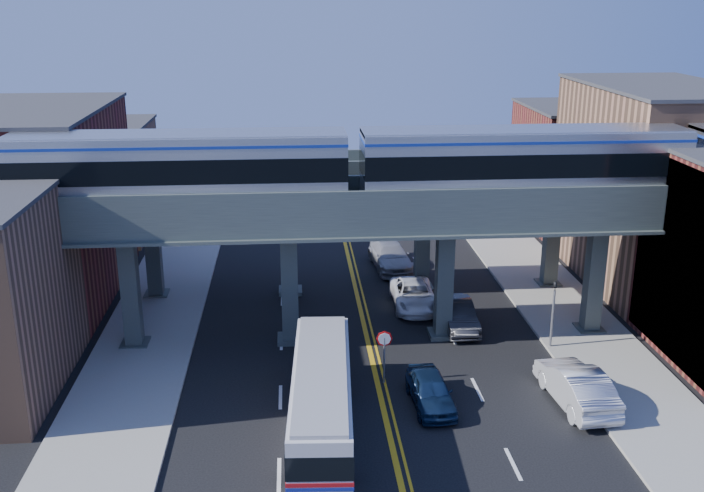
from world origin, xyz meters
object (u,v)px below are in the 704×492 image
at_px(traffic_signal, 553,307).
at_px(car_lane_a, 431,391).
at_px(transit_bus, 322,401).
at_px(car_lane_b, 457,315).
at_px(car_lane_c, 414,295).
at_px(car_lane_d, 390,256).
at_px(stop_sign, 384,348).
at_px(car_parked_curb, 576,385).
at_px(transit_train, 523,161).

height_order(traffic_signal, car_lane_a, traffic_signal).
bearing_deg(transit_bus, car_lane_b, -34.56).
xyz_separation_m(car_lane_b, car_lane_c, (-1.88, 3.17, -0.05)).
height_order(car_lane_a, car_lane_d, car_lane_d).
bearing_deg(stop_sign, car_lane_a, -51.54).
bearing_deg(traffic_signal, car_lane_a, -143.52).
distance_m(car_lane_b, car_lane_c, 3.69).
xyz_separation_m(transit_bus, car_lane_b, (7.75, 10.04, -0.66)).
bearing_deg(traffic_signal, car_lane_b, 144.33).
relative_size(car_lane_a, car_parked_curb, 0.78).
distance_m(transit_train, car_lane_b, 9.08).
bearing_deg(transit_train, stop_sign, -146.09).
xyz_separation_m(car_lane_b, car_lane_d, (-2.38, 10.03, 0.05)).
bearing_deg(transit_train, car_lane_c, 137.78).
relative_size(car_lane_b, car_parked_curb, 0.86).
height_order(stop_sign, car_lane_a, stop_sign).
height_order(transit_bus, car_parked_curb, transit_bus).
bearing_deg(transit_train, car_lane_b, 159.68).
bearing_deg(traffic_signal, car_lane_c, 134.48).
distance_m(traffic_signal, car_lane_c, 8.82).
height_order(car_lane_b, car_lane_d, car_lane_d).
distance_m(car_lane_a, car_lane_c, 11.49).
bearing_deg(car_lane_c, car_lane_b, -58.41).
bearing_deg(stop_sign, car_lane_d, 81.78).
bearing_deg(car_lane_d, car_lane_c, -91.54).
bearing_deg(stop_sign, car_lane_b, 51.99).
xyz_separation_m(stop_sign, car_lane_a, (1.79, -2.26, -1.04)).
bearing_deg(car_lane_c, car_parked_curb, -64.48).
bearing_deg(car_parked_curb, car_lane_b, -72.55).
height_order(stop_sign, car_lane_c, stop_sign).
bearing_deg(stop_sign, transit_train, 33.91).
bearing_deg(stop_sign, transit_bus, -127.16).
bearing_deg(car_parked_curb, transit_bus, 2.58).
xyz_separation_m(transit_bus, car_lane_a, (4.85, 1.77, -0.71)).
bearing_deg(traffic_signal, car_lane_d, 116.77).
relative_size(traffic_signal, car_lane_b, 0.88).
xyz_separation_m(transit_train, car_parked_curb, (0.76, -7.60, -8.48)).
distance_m(traffic_signal, car_parked_curb, 5.81).
distance_m(transit_bus, car_parked_curb, 11.36).
bearing_deg(car_lane_b, car_lane_a, -110.12).
distance_m(stop_sign, traffic_signal, 9.41).
distance_m(car_lane_a, car_parked_curb, 6.42).
relative_size(traffic_signal, car_lane_c, 0.79).
xyz_separation_m(traffic_signal, transit_bus, (-11.95, -7.03, -0.87)).
bearing_deg(transit_bus, stop_sign, -34.04).
relative_size(stop_sign, traffic_signal, 0.64).
xyz_separation_m(stop_sign, transit_bus, (-3.05, -4.03, -0.33)).
relative_size(stop_sign, car_lane_d, 0.47).
xyz_separation_m(transit_train, car_lane_d, (-5.12, 11.05, -8.56)).
height_order(car_lane_a, car_lane_b, car_lane_b).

